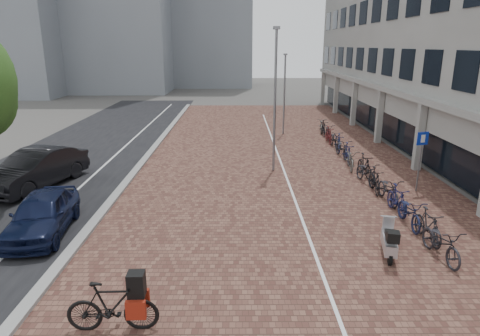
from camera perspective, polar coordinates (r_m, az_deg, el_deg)
name	(u,v)px	position (r m, az deg, el deg)	size (l,w,h in m)	color
ground	(241,277)	(11.66, 0.20, -14.64)	(140.00, 140.00, 0.00)	#474442
plaza_brick	(276,159)	(22.88, 4.92, 1.17)	(14.50, 42.00, 0.04)	brown
street_asphalt	(74,160)	(24.46, -21.69, 1.03)	(8.00, 50.00, 0.03)	black
curb	(145,159)	(23.31, -12.74, 1.25)	(0.35, 42.00, 0.14)	gray
lane_line	(111,160)	(23.80, -17.20, 1.11)	(0.12, 44.00, 0.00)	white
parking_line	(280,159)	(22.90, 5.42, 1.23)	(0.10, 30.00, 0.00)	white
office_building	(462,1)	(29.18, 27.96, 19.43)	(8.40, 40.00, 15.00)	#999994
car_navy	(42,214)	(15.24, -25.29, -5.65)	(1.64, 4.09, 1.39)	black
car_dark	(36,169)	(20.26, -25.96, -0.10)	(1.76, 5.03, 1.66)	black
hero_bike	(112,306)	(9.87, -16.98, -17.47)	(2.01, 0.62, 1.41)	black
scooter_front	(389,240)	(13.18, 19.64, -9.16)	(0.49, 1.56, 1.07)	#B9B8BE
parking_sign	(421,152)	(18.89, 23.39, 2.04)	(0.53, 0.20, 2.59)	slate
lamp_near	(275,103)	(20.15, 4.76, 8.85)	(0.12, 0.12, 6.74)	gray
lamp_far	(284,95)	(29.08, 6.04, 9.80)	(0.12, 0.12, 5.40)	slate
bike_row	(355,159)	(21.73, 15.36, 1.19)	(1.32, 20.45, 1.05)	#222127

